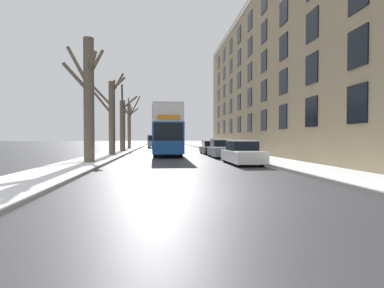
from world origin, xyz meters
The scene contains 14 objects.
ground_plane centered at (0.00, 0.00, 0.00)m, with size 320.00×320.00×0.00m, color #38383D.
sidewalk_left centered at (-6.09, 53.00, 0.08)m, with size 2.84×130.00×0.16m.
sidewalk_right centered at (6.09, 53.00, 0.08)m, with size 2.84×130.00×0.16m.
terrace_facade_right centered at (12.00, 20.67, 7.93)m, with size 9.10×42.43×15.86m.
bare_tree_left_0 centered at (-5.80, 10.26, 4.18)m, with size 2.52×3.70×7.74m.
bare_tree_left_1 centered at (-5.76, 18.43, 3.75)m, with size 3.54×2.05×7.40m.
bare_tree_left_2 centered at (-5.67, 25.77, 3.33)m, with size 1.82×5.02×7.27m.
bare_tree_left_3 centered at (-5.86, 34.53, 3.71)m, with size 2.65×4.92×7.56m.
double_decker_bus centered at (-0.81, 20.27, 2.53)m, with size 2.56×11.20×4.48m.
parked_car_0 centered at (3.62, 9.40, 0.68)m, with size 1.78×4.51×1.48m.
parked_car_1 centered at (3.62, 15.76, 0.70)m, with size 1.79×4.00×1.55m.
parked_car_2 centered at (3.62, 21.34, 0.63)m, with size 1.77×4.47×1.37m.
oncoming_van centered at (-2.62, 42.51, 1.16)m, with size 1.91×5.70×2.12m.
pedestrian_left_sidewalk centered at (-5.85, 10.66, 0.97)m, with size 0.38×0.38×1.76m.
Camera 1 is at (-1.36, -8.67, 1.63)m, focal length 28.00 mm.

